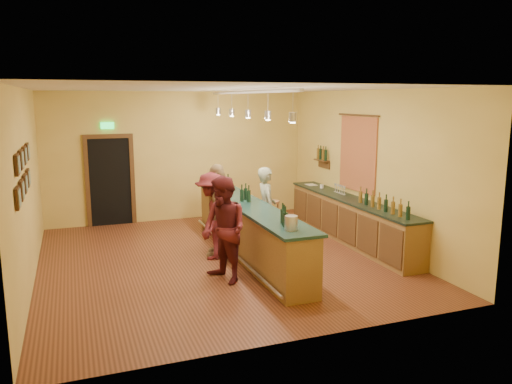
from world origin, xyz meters
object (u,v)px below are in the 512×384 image
object	(u,v)px
tasting_bar	(248,225)
customer_b	(218,211)
customer_a	(224,230)
bar_stool	(272,207)
back_counter	(350,219)
customer_c	(212,216)
bartender	(266,207)

from	to	relation	value
tasting_bar	customer_b	world-z (taller)	customer_b
customer_a	bar_stool	bearing A→B (deg)	125.50
tasting_bar	customer_a	world-z (taller)	customer_a
back_counter	tasting_bar	bearing A→B (deg)	-175.64
customer_b	bar_stool	size ratio (longest dim) A/B	2.45
customer_c	bar_stool	distance (m)	2.23
tasting_bar	customer_a	xyz separation A→B (m)	(-0.84, -1.18, 0.28)
customer_a	bar_stool	distance (m)	3.28
back_counter	customer_c	size ratio (longest dim) A/B	2.73
bartender	bar_stool	world-z (taller)	bartender
back_counter	customer_c	xyz separation A→B (m)	(-3.07, -0.06, 0.35)
bartender	bar_stool	bearing A→B (deg)	-21.75
customer_b	bartender	bearing A→B (deg)	125.15
back_counter	tasting_bar	world-z (taller)	tasting_bar
bartender	customer_c	bearing A→B (deg)	110.85
customer_a	customer_b	distance (m)	1.41
bar_stool	customer_a	bearing A→B (deg)	-126.10
bartender	customer_a	distance (m)	2.15
tasting_bar	customer_c	world-z (taller)	customer_c
customer_a	customer_c	size ratio (longest dim) A/B	1.07
customer_a	customer_b	world-z (taller)	customer_b
back_counter	bartender	xyz separation A→B (m)	(-1.82, 0.27, 0.34)
tasting_bar	back_counter	bearing A→B (deg)	4.36
tasting_bar	customer_b	xyz separation A→B (m)	(-0.55, 0.20, 0.30)
back_counter	bartender	size ratio (longest dim) A/B	2.74
customer_b	customer_a	bearing A→B (deg)	10.33
back_counter	bartender	world-z (taller)	bartender
customer_a	customer_c	world-z (taller)	customer_a
bartender	customer_b	size ratio (longest dim) A/B	0.92
customer_a	customer_c	xyz separation A→B (m)	(0.15, 1.30, -0.06)
back_counter	bar_stool	xyz separation A→B (m)	(-1.30, 1.28, 0.11)
tasting_bar	bartender	distance (m)	0.75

